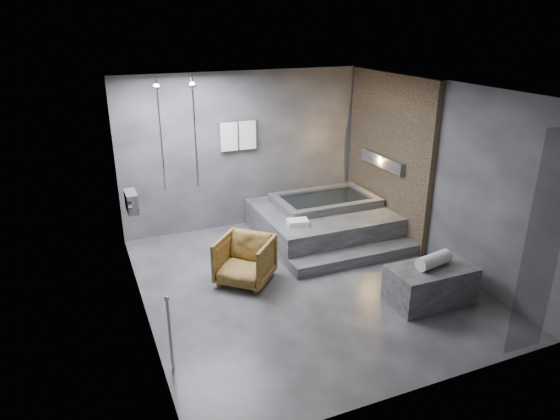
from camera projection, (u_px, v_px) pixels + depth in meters
name	position (u px, v px, depth m)	size (l,w,h in m)	color
room	(323.00, 162.00, 7.05)	(5.00, 5.04, 2.82)	#29292B
tub_deck	(322.00, 222.00, 8.86)	(2.20, 2.00, 0.50)	#2E2E30
tub_step	(356.00, 257.00, 7.90)	(2.20, 0.36, 0.18)	#2E2E30
concrete_bench	(430.00, 284.00, 6.76)	(1.14, 0.63, 0.51)	#2F2F32
driftwood_chair	(245.00, 260.00, 7.24)	(0.74, 0.76, 0.69)	#442E11
rolled_towel	(434.00, 260.00, 6.65)	(0.19, 0.19, 0.53)	white
deck_towel	(298.00, 222.00, 8.06)	(0.33, 0.24, 0.09)	silver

